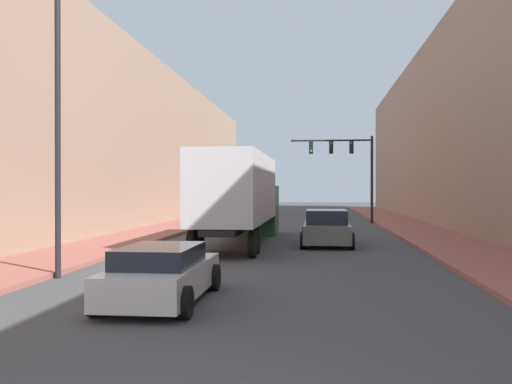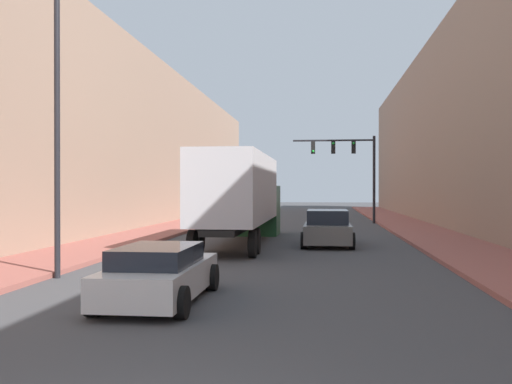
% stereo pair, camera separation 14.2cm
% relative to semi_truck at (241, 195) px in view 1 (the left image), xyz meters
% --- Properties ---
extents(sidewalk_right, '(3.40, 80.00, 0.15)m').
position_rel_semi_truck_xyz_m(sidewalk_right, '(9.18, 9.15, -2.13)').
color(sidewalk_right, '#9E564C').
rests_on(sidewalk_right, ground).
extents(sidewalk_left, '(3.40, 80.00, 0.15)m').
position_rel_semi_truck_xyz_m(sidewalk_left, '(-5.60, 9.15, -2.13)').
color(sidewalk_left, '#9E564C').
rests_on(sidewalk_left, ground).
extents(building_right, '(6.00, 80.00, 12.78)m').
position_rel_semi_truck_xyz_m(building_right, '(13.89, 9.15, 4.18)').
color(building_right, '#997A66').
rests_on(building_right, ground).
extents(building_left, '(6.00, 80.00, 11.32)m').
position_rel_semi_truck_xyz_m(building_left, '(-10.30, 9.15, 3.45)').
color(building_left, '#997A66').
rests_on(building_left, ground).
extents(semi_truck, '(2.52, 12.99, 3.94)m').
position_rel_semi_truck_xyz_m(semi_truck, '(0.00, 0.00, 0.00)').
color(semi_truck, silver).
rests_on(semi_truck, ground).
extents(sedan_car, '(1.99, 4.42, 1.25)m').
position_rel_semi_truck_xyz_m(sedan_car, '(0.03, -13.29, -1.59)').
color(sedan_car, silver).
rests_on(sedan_car, ground).
extents(suv_car, '(2.22, 4.57, 1.57)m').
position_rel_semi_truck_xyz_m(suv_car, '(3.83, -0.28, -1.46)').
color(suv_car, slate).
rests_on(suv_car, ground).
extents(traffic_signal_gantry, '(5.93, 0.35, 6.30)m').
position_rel_semi_truck_xyz_m(traffic_signal_gantry, '(5.76, 16.19, 2.29)').
color(traffic_signal_gantry, black).
rests_on(traffic_signal_gantry, ground).
extents(street_lamp, '(0.44, 0.44, 8.28)m').
position_rel_semi_truck_xyz_m(street_lamp, '(-3.75, -10.36, 2.96)').
color(street_lamp, black).
rests_on(street_lamp, ground).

